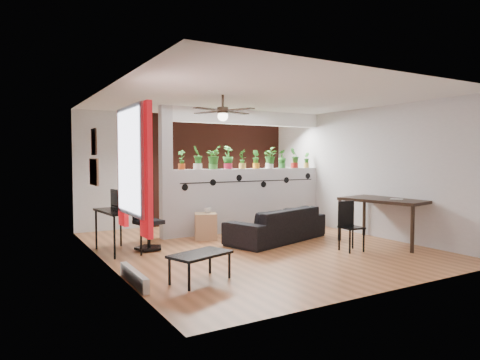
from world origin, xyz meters
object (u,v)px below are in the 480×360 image
object	(u,v)px
dining_table	(386,203)
potted_plant_9	(306,160)
potted_plant_6	(269,157)
cube_shelf	(206,226)
sofa	(277,225)
computer_desk	(118,214)
potted_plant_5	(256,159)
potted_plant_8	(295,157)
potted_plant_0	(182,159)
potted_plant_1	(198,157)
potted_plant_2	(213,157)
potted_plant_3	(228,157)
potted_plant_4	(242,158)
cup	(208,210)
coffee_table	(200,256)
potted_plant_7	(282,158)
office_chair	(147,225)
folding_chair	(349,221)
ceiling_fan	(223,113)

from	to	relation	value
dining_table	potted_plant_9	bearing A→B (deg)	87.01
potted_plant_6	cube_shelf	distance (m)	2.30
sofa	computer_desk	distance (m)	2.95
potted_plant_5	potted_plant_8	size ratio (longest dim) A/B	0.88
potted_plant_0	potted_plant_6	bearing A→B (deg)	0.00
potted_plant_0	potted_plant_1	distance (m)	0.35
potted_plant_0	potted_plant_2	size ratio (longest dim) A/B	0.82
potted_plant_3	computer_desk	distance (m)	2.81
potted_plant_9	cube_shelf	world-z (taller)	potted_plant_9
potted_plant_1	computer_desk	size ratio (longest dim) A/B	0.47
potted_plant_0	potted_plant_2	bearing A→B (deg)	-0.00
potted_plant_3	potted_plant_4	distance (m)	0.35
cup	computer_desk	bearing A→B (deg)	-170.32
potted_plant_5	potted_plant_8	xyz separation A→B (m)	(1.05, 0.00, 0.03)
potted_plant_2	potted_plant_8	size ratio (longest dim) A/B	1.04
potted_plant_2	computer_desk	size ratio (longest dim) A/B	0.47
potted_plant_8	coffee_table	distance (m)	5.01
potted_plant_7	computer_desk	world-z (taller)	potted_plant_7
potted_plant_6	potted_plant_9	bearing A→B (deg)	0.00
potted_plant_1	office_chair	bearing A→B (deg)	-148.81
dining_table	potted_plant_1	bearing A→B (deg)	137.09
potted_plant_7	office_chair	xyz separation A→B (m)	(-3.44, -0.81, -1.14)
potted_plant_9	cube_shelf	bearing A→B (deg)	-170.87
potted_plant_0	potted_plant_7	distance (m)	2.46
potted_plant_5	dining_table	xyz separation A→B (m)	(1.27, -2.49, -0.82)
office_chair	folding_chair	bearing A→B (deg)	-31.06
potted_plant_9	computer_desk	size ratio (longest dim) A/B	0.35
potted_plant_5	folding_chair	world-z (taller)	potted_plant_5
potted_plant_2	potted_plant_7	size ratio (longest dim) A/B	1.16
potted_plant_7	potted_plant_6	bearing A→B (deg)	180.00
cup	office_chair	size ratio (longest dim) A/B	0.14
sofa	potted_plant_6	bearing A→B (deg)	-136.00
potted_plant_1	dining_table	distance (m)	3.76
sofa	coffee_table	world-z (taller)	sofa
ceiling_fan	potted_plant_9	size ratio (longest dim) A/B	3.29
cup	cube_shelf	bearing A→B (deg)	180.00
computer_desk	office_chair	world-z (taller)	office_chair
potted_plant_6	sofa	xyz separation A→B (m)	(-0.69, -1.28, -1.30)
potted_plant_8	sofa	bearing A→B (deg)	-137.44
cup	dining_table	world-z (taller)	dining_table
ceiling_fan	potted_plant_4	size ratio (longest dim) A/B	2.83
sofa	cup	world-z (taller)	cup
potted_plant_5	sofa	distance (m)	1.83
potted_plant_1	computer_desk	bearing A→B (deg)	-157.08
folding_chair	potted_plant_8	bearing A→B (deg)	72.51
potted_plant_2	folding_chair	size ratio (longest dim) A/B	0.57
potted_plant_5	sofa	world-z (taller)	potted_plant_5
potted_plant_6	potted_plant_9	xyz separation A→B (m)	(1.05, 0.00, -0.06)
potted_plant_4	potted_plant_5	world-z (taller)	potted_plant_4
ceiling_fan	coffee_table	xyz separation A→B (m)	(-0.97, -1.21, -1.98)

